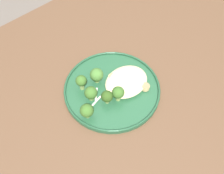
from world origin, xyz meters
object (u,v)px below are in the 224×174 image
Objects in this scene: broccoli_floret_split_head at (91,93)px; broccoli_floret_tall_stalk at (108,98)px; seared_scallop_tilted_round at (112,77)px; broccoli_floret_rear_charred at (118,93)px; seared_scallop_center_golden at (124,77)px; broccoli_floret_center_pile at (97,75)px; dinner_plate at (112,89)px; seared_scallop_front_small at (130,85)px; broccoli_floret_beside_noodles at (86,110)px; broccoli_floret_right_tilted at (81,81)px; seared_scallop_rear_pale at (145,87)px.

broccoli_floret_tall_stalk is at bearing 121.67° from broccoli_floret_split_head.
seared_scallop_tilted_round is 0.42× the size of broccoli_floret_rear_charred.
seared_scallop_tilted_round is at bearing -37.76° from seared_scallop_center_golden.
broccoli_floret_tall_stalk is at bearing 72.93° from broccoli_floret_center_pile.
dinner_plate is 13.04× the size of seared_scallop_tilted_round.
seared_scallop_front_small is 0.52× the size of broccoli_floret_beside_noodles.
broccoli_floret_right_tilted reaches higher than dinner_plate.
dinner_plate is at bearing 4.09° from seared_scallop_center_golden.
broccoli_floret_beside_noodles is (0.11, 0.02, 0.03)m from dinner_plate.
seared_scallop_rear_pale is 0.07m from seared_scallop_center_golden.
seared_scallop_front_small is 0.50× the size of broccoli_floret_center_pile.
seared_scallop_center_golden is 0.08m from broccoli_floret_rear_charred.
broccoli_floret_split_head is 0.93× the size of broccoli_floret_rear_charred.
broccoli_floret_center_pile reaches higher than seared_scallop_tilted_round.
broccoli_floret_tall_stalk is at bearing -16.30° from broccoli_floret_rear_charred.
seared_scallop_tilted_round is 0.09m from broccoli_floret_tall_stalk.
broccoli_floret_center_pile is 1.13× the size of broccoli_floret_tall_stalk.
broccoli_floret_split_head is 0.05m from broccoli_floret_right_tilted.
broccoli_floret_tall_stalk is (0.03, 0.08, -0.00)m from broccoli_floret_center_pile.
broccoli_floret_split_head is 0.08m from broccoli_floret_rear_charred.
broccoli_floret_center_pile is at bearing -142.82° from broccoli_floret_beside_noodles.
seared_scallop_front_small is 0.14m from broccoli_floret_right_tilted.
broccoli_floret_right_tilted is at bearing -119.69° from broccoli_floret_beside_noodles.
seared_scallop_rear_pale is 0.51× the size of broccoli_floret_split_head.
seared_scallop_front_small is 0.06m from broccoli_floret_rear_charred.
broccoli_floret_center_pile is at bearing -143.96° from broccoli_floret_split_head.
seared_scallop_center_golden is 0.48× the size of broccoli_floret_beside_noodles.
seared_scallop_front_small is at bearing 158.13° from broccoli_floret_split_head.
seared_scallop_center_golden is (0.02, -0.07, -0.00)m from seared_scallop_rear_pale.
seared_scallop_tilted_round is at bearing -60.32° from seared_scallop_rear_pale.
seared_scallop_center_golden is at bearing -145.18° from broccoli_floret_rear_charred.
broccoli_floret_right_tilted reaches higher than broccoli_floret_tall_stalk.
seared_scallop_front_small is 0.04m from seared_scallop_center_golden.
seared_scallop_front_small and seared_scallop_tilted_round have the same top height.
broccoli_floret_beside_noodles is at bearing 60.31° from broccoli_floret_right_tilted.
broccoli_floret_right_tilted reaches higher than broccoli_floret_rear_charred.
broccoli_floret_beside_noodles is 0.10m from broccoli_floret_right_tilted.
broccoli_floret_center_pile reaches higher than dinner_plate.
broccoli_floret_split_head is 0.91× the size of broccoli_floret_right_tilted.
broccoli_floret_right_tilted reaches higher than broccoli_floret_beside_noodles.
seared_scallop_front_small is 0.10m from broccoli_floret_center_pile.
seared_scallop_front_small is at bearing 176.90° from broccoli_floret_beside_noodles.
seared_scallop_tilted_round is 0.42× the size of broccoli_floret_center_pile.
broccoli_floret_rear_charred is (0.06, 0.04, 0.02)m from seared_scallop_center_golden.
dinner_plate is 5.64× the size of broccoli_floret_beside_noodles.
broccoli_floret_beside_noodles is at bearing 38.47° from broccoli_floret_split_head.
broccoli_floret_right_tilted reaches higher than broccoli_floret_split_head.
broccoli_floret_right_tilted is (-0.00, -0.05, 0.01)m from broccoli_floret_split_head.
seared_scallop_front_small is 0.16m from broccoli_floret_beside_noodles.
broccoli_floret_center_pile is at bearing -72.87° from dinner_plate.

